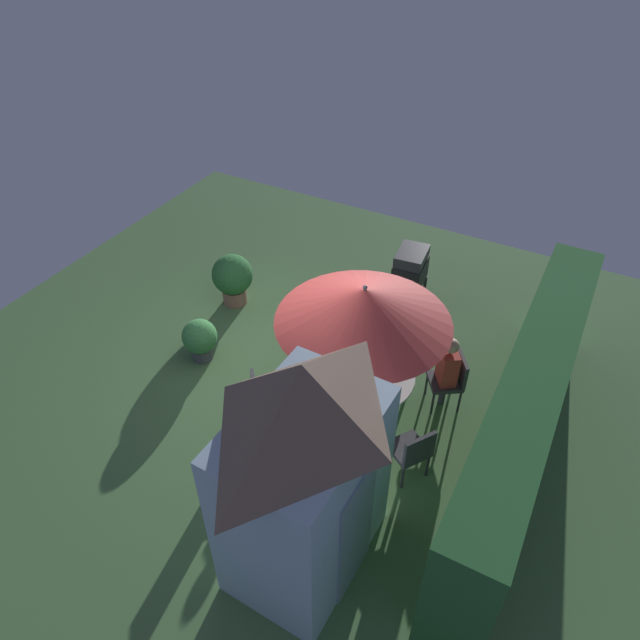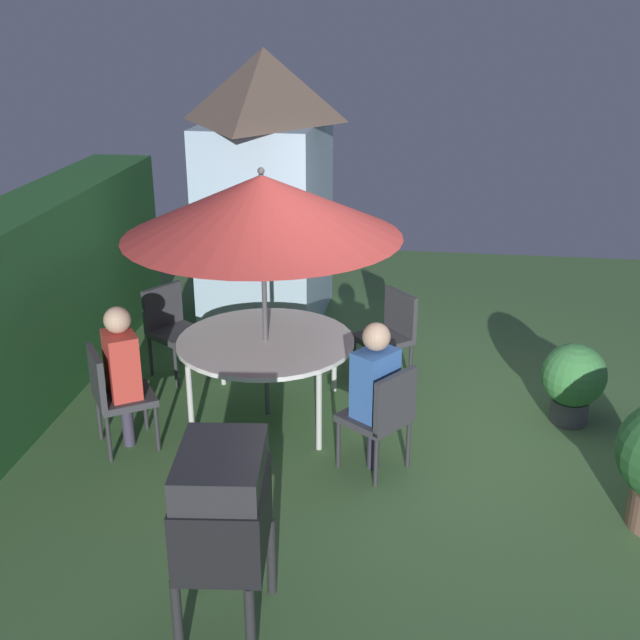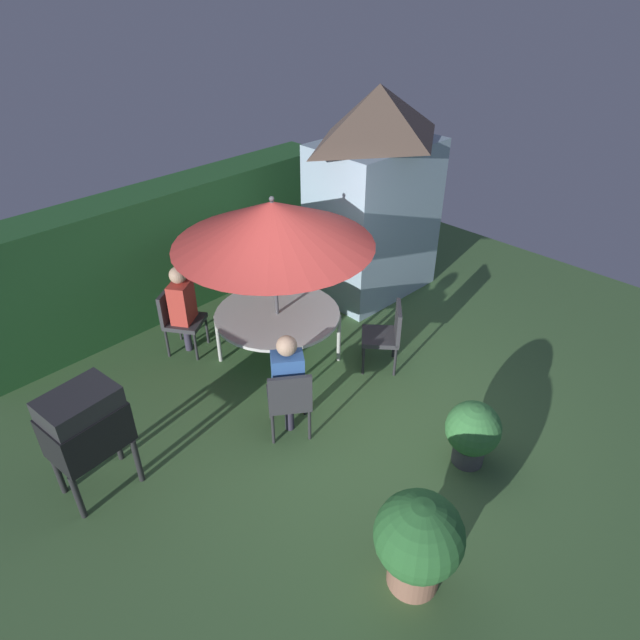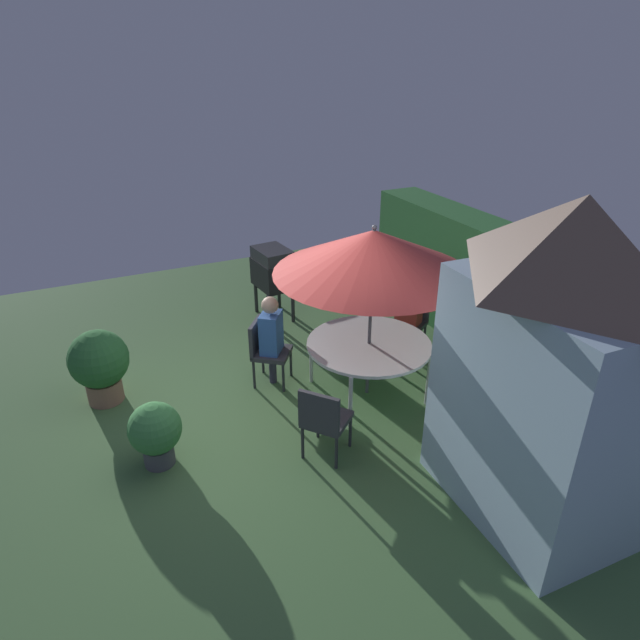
% 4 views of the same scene
% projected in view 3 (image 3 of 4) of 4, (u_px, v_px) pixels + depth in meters
% --- Properties ---
extents(ground_plane, '(11.00, 11.00, 0.00)m').
position_uv_depth(ground_plane, '(344.00, 410.00, 6.53)').
color(ground_plane, '#47703D').
extents(hedge_backdrop, '(5.66, 0.70, 1.85)m').
position_uv_depth(hedge_backdrop, '(169.00, 248.00, 8.08)').
color(hedge_backdrop, '#28602D').
rests_on(hedge_backdrop, ground).
extents(garden_shed, '(1.95, 1.38, 3.09)m').
position_uv_depth(garden_shed, '(374.00, 193.00, 8.14)').
color(garden_shed, '#9EBCD1').
rests_on(garden_shed, ground).
extents(patio_table, '(1.58, 1.58, 0.74)m').
position_uv_depth(patio_table, '(277.00, 316.00, 6.96)').
color(patio_table, white).
rests_on(patio_table, ground).
extents(patio_umbrella, '(2.37, 2.37, 2.27)m').
position_uv_depth(patio_umbrella, '(273.00, 223.00, 6.27)').
color(patio_umbrella, '#4C4C51').
rests_on(patio_umbrella, ground).
extents(bbq_grill, '(0.75, 0.57, 1.20)m').
position_uv_depth(bbq_grill, '(85.00, 424.00, 5.13)').
color(bbq_grill, black).
rests_on(bbq_grill, ground).
extents(chair_near_shed, '(0.64, 0.64, 0.90)m').
position_uv_depth(chair_near_shed, '(178.00, 316.00, 7.28)').
color(chair_near_shed, '#38383D').
rests_on(chair_near_shed, ground).
extents(chair_far_side, '(0.65, 0.65, 0.90)m').
position_uv_depth(chair_far_side, '(289.00, 398.00, 5.92)').
color(chair_far_side, '#38383D').
rests_on(chair_far_side, ground).
extents(chair_toward_hedge, '(0.65, 0.65, 0.90)m').
position_uv_depth(chair_toward_hedge, '(387.00, 332.00, 6.96)').
color(chair_toward_hedge, '#38383D').
rests_on(chair_toward_hedge, ground).
extents(chair_toward_house, '(0.64, 0.64, 0.90)m').
position_uv_depth(chair_toward_house, '(266.00, 278.00, 8.16)').
color(chair_toward_house, '#38383D').
rests_on(chair_toward_house, ground).
extents(potted_plant_by_shed, '(0.57, 0.57, 0.75)m').
position_uv_depth(potted_plant_by_shed, '(473.00, 431.00, 5.64)').
color(potted_plant_by_shed, '#4C4C51').
rests_on(potted_plant_by_shed, ground).
extents(potted_plant_by_grill, '(0.74, 0.74, 0.98)m').
position_uv_depth(potted_plant_by_grill, '(418.00, 540.00, 4.44)').
color(potted_plant_by_grill, '#936651').
rests_on(potted_plant_by_grill, ground).
extents(person_in_red, '(0.42, 0.39, 1.26)m').
position_uv_depth(person_in_red, '(182.00, 300.00, 7.12)').
color(person_in_red, '#CC3D33').
rests_on(person_in_red, ground).
extents(person_in_blue, '(0.42, 0.40, 1.26)m').
position_uv_depth(person_in_blue, '(288.00, 374.00, 5.85)').
color(person_in_blue, '#3866B2').
rests_on(person_in_blue, ground).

